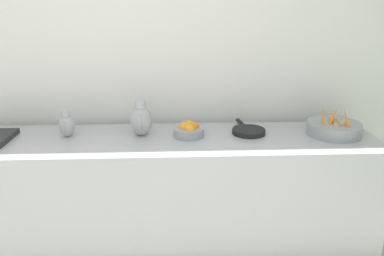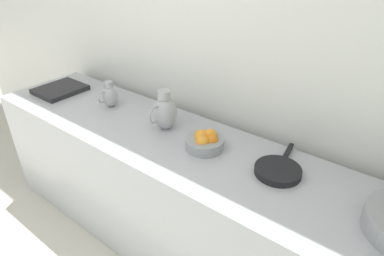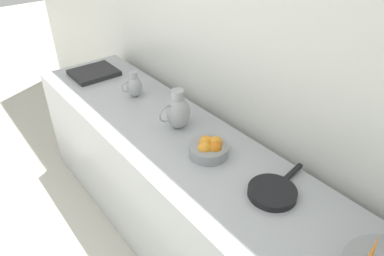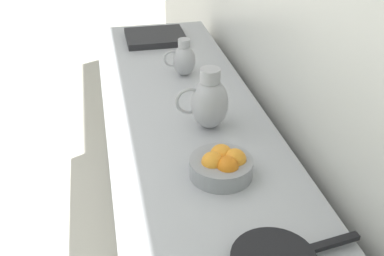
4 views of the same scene
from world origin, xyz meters
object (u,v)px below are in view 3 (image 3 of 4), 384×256
(orange_bowl, at_px, (209,148))
(metal_pitcher_short, at_px, (134,86))
(metal_pitcher_tall, at_px, (178,111))
(skillet_on_counter, at_px, (273,192))

(orange_bowl, bearing_deg, metal_pitcher_short, -91.97)
(orange_bowl, relative_size, metal_pitcher_tall, 0.86)
(orange_bowl, relative_size, metal_pitcher_short, 1.17)
(metal_pitcher_short, distance_m, skillet_on_counter, 1.28)
(metal_pitcher_tall, bearing_deg, skillet_on_counter, 90.24)
(metal_pitcher_tall, xyz_separation_m, metal_pitcher_short, (0.00, -0.51, -0.03))
(metal_pitcher_tall, relative_size, skillet_on_counter, 0.65)
(metal_pitcher_tall, height_order, skillet_on_counter, metal_pitcher_tall)
(metal_pitcher_short, height_order, skillet_on_counter, metal_pitcher_short)
(orange_bowl, height_order, metal_pitcher_tall, metal_pitcher_tall)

